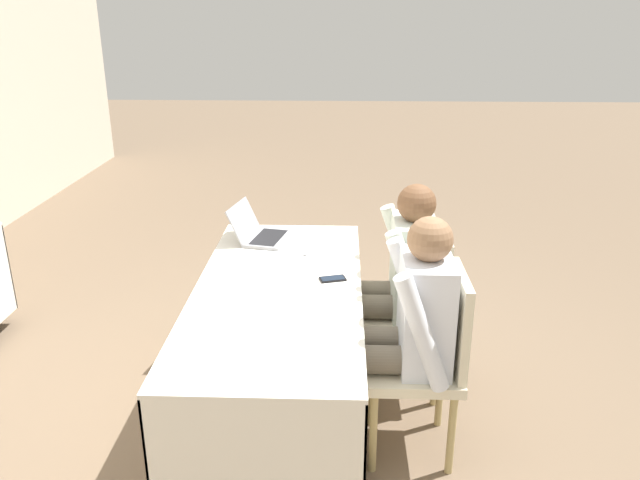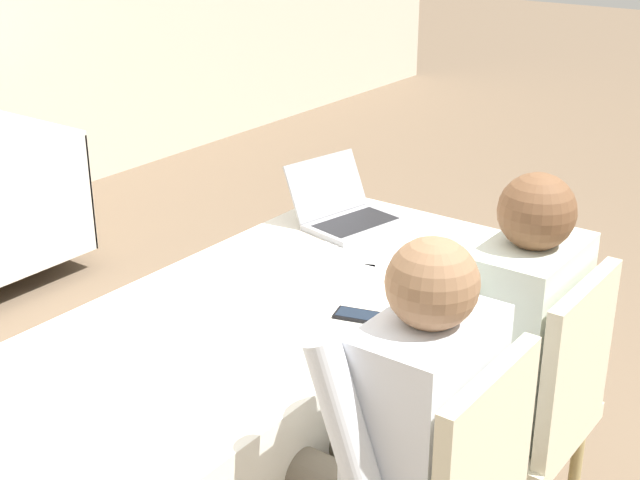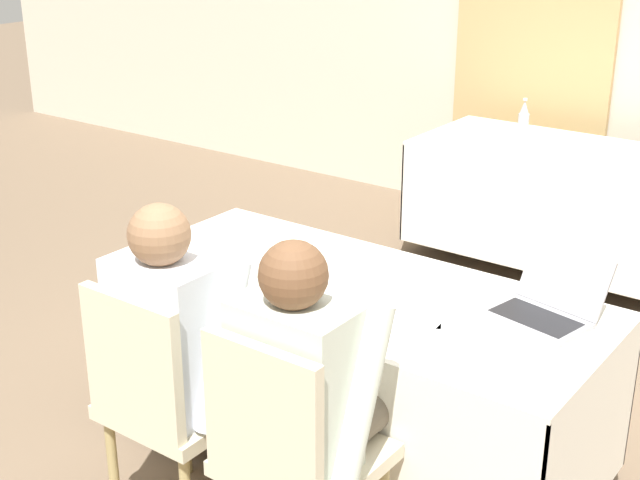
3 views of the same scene
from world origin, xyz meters
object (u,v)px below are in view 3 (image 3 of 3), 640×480
Objects in this scene: cell_phone at (332,319)px; chair_near_left at (165,397)px; laptop at (544,308)px; person_white_shirt at (311,391)px; chair_near_right at (290,452)px; person_checkered_shirt at (184,342)px; water_bottle at (523,125)px.

chair_near_left is at bearing -145.04° from cell_phone.
person_white_shirt is at bearing -105.45° from laptop.
cell_phone is 0.16× the size of chair_near_left.
person_checkered_shirt is (-0.53, 0.10, 0.16)m from chair_near_right.
chair_near_left is 0.53m from chair_near_right.
laptop is at bearing -136.51° from chair_near_left.
chair_near_right is 0.78× the size of person_checkered_shirt.
chair_near_right is at bearing -180.00° from chair_near_left.
chair_near_left is at bearing 90.00° from person_checkered_shirt.
person_checkered_shirt reaches higher than laptop.
person_checkered_shirt reaches higher than cell_phone.
cell_phone is 0.12× the size of person_white_shirt.
cell_phone is at bearing -136.28° from person_checkered_shirt.
person_checkered_shirt and person_white_shirt have the same top height.
laptop is at bearing -114.50° from chair_near_right.
water_bottle reaches higher than chair_near_right.
person_white_shirt is at bearing -180.00° from person_checkered_shirt.
chair_near_right is (0.17, -0.45, -0.21)m from cell_phone.
chair_near_right reaches higher than cell_phone.
person_checkered_shirt is (-0.93, -0.78, -0.09)m from laptop.
water_bottle is (-1.00, 2.01, 0.09)m from laptop.
person_white_shirt is (0.00, 0.10, 0.16)m from chair_near_right.
water_bottle is at bearing 83.61° from cell_phone.
laptop is 0.41× the size of chair_near_left.
laptop is 1.22m from person_checkered_shirt.
person_checkered_shirt is 1.00× the size of person_white_shirt.
person_checkered_shirt is at bearing -88.66° from water_bottle.
chair_near_right is at bearing 90.00° from person_white_shirt.
chair_near_right is 0.78× the size of person_white_shirt.
laptop reaches higher than chair_near_right.
laptop is 0.32× the size of person_checkered_shirt.
person_checkered_shirt is at bearing -128.20° from laptop.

